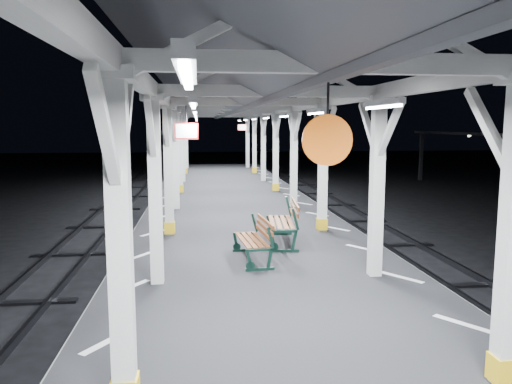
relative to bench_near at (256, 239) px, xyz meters
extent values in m
plane|color=black|center=(0.07, 0.70, -1.46)|extent=(120.00, 120.00, 0.00)
cube|color=black|center=(0.07, 0.70, -0.96)|extent=(6.00, 50.00, 1.00)
cube|color=silver|center=(-2.38, 0.70, -0.45)|extent=(1.00, 48.00, 0.01)
cube|color=silver|center=(2.52, 0.70, -0.45)|extent=(1.00, 48.00, 0.01)
cube|color=#2D2D33|center=(-4.38, 0.70, -1.38)|extent=(0.08, 60.00, 0.16)
cube|color=black|center=(-4.93, 0.70, -1.43)|extent=(2.20, 0.22, 0.06)
cube|color=#2D2D33|center=(4.52, 0.70, -1.38)|extent=(0.08, 60.00, 0.16)
cube|color=#2D2D33|center=(5.62, 0.70, -1.38)|extent=(0.08, 60.00, 0.16)
cube|color=black|center=(5.07, 0.70, -1.43)|extent=(2.20, 0.22, 0.06)
cube|color=silver|center=(-1.93, -5.30, 1.14)|extent=(0.22, 0.22, 3.20)
cube|color=silver|center=(-1.93, -5.30, 2.80)|extent=(0.40, 0.40, 0.12)
cube|color=silver|center=(-1.93, -4.75, 2.29)|extent=(0.10, 0.99, 0.99)
cube|color=silver|center=(-1.93, -5.85, 2.29)|extent=(0.10, 0.99, 0.99)
cube|color=silver|center=(-1.93, -1.30, 1.14)|extent=(0.22, 0.22, 3.20)
cube|color=silver|center=(-1.93, -1.30, 2.80)|extent=(0.40, 0.40, 0.12)
cube|color=silver|center=(-1.93, -0.75, 2.29)|extent=(0.10, 0.99, 0.99)
cube|color=silver|center=(-1.93, -1.85, 2.29)|extent=(0.10, 0.99, 0.99)
cube|color=silver|center=(-1.93, 2.70, 1.14)|extent=(0.22, 0.22, 3.20)
cube|color=silver|center=(-1.93, 2.70, 2.80)|extent=(0.40, 0.40, 0.12)
cube|color=yellow|center=(-1.93, 2.70, -0.28)|extent=(0.26, 0.26, 0.30)
cube|color=silver|center=(-1.93, 3.25, 2.29)|extent=(0.10, 0.99, 0.99)
cube|color=silver|center=(-1.93, 2.15, 2.29)|extent=(0.10, 0.99, 0.99)
cube|color=silver|center=(-1.93, 6.70, 1.14)|extent=(0.22, 0.22, 3.20)
cube|color=silver|center=(-1.93, 6.70, 2.80)|extent=(0.40, 0.40, 0.12)
cube|color=silver|center=(-1.93, 7.25, 2.29)|extent=(0.10, 0.99, 0.99)
cube|color=silver|center=(-1.93, 6.15, 2.29)|extent=(0.10, 0.99, 0.99)
cube|color=silver|center=(-1.93, 10.70, 1.14)|extent=(0.22, 0.22, 3.20)
cube|color=silver|center=(-1.93, 10.70, 2.80)|extent=(0.40, 0.40, 0.12)
cube|color=yellow|center=(-1.93, 10.70, -0.28)|extent=(0.26, 0.26, 0.30)
cube|color=silver|center=(-1.93, 11.25, 2.29)|extent=(0.10, 0.99, 0.99)
cube|color=silver|center=(-1.93, 10.15, 2.29)|extent=(0.10, 0.99, 0.99)
cube|color=silver|center=(-1.93, 14.70, 1.14)|extent=(0.22, 0.22, 3.20)
cube|color=silver|center=(-1.93, 14.70, 2.80)|extent=(0.40, 0.40, 0.12)
cube|color=silver|center=(-1.93, 15.25, 2.29)|extent=(0.10, 0.99, 0.99)
cube|color=silver|center=(-1.93, 14.15, 2.29)|extent=(0.10, 0.99, 0.99)
cube|color=silver|center=(-1.93, 18.70, 1.14)|extent=(0.22, 0.22, 3.20)
cube|color=silver|center=(-1.93, 18.70, 2.80)|extent=(0.40, 0.40, 0.12)
cube|color=yellow|center=(-1.93, 18.70, -0.28)|extent=(0.26, 0.26, 0.30)
cube|color=silver|center=(-1.93, 19.25, 2.29)|extent=(0.10, 0.99, 0.99)
cube|color=silver|center=(-1.93, 18.15, 2.29)|extent=(0.10, 0.99, 0.99)
cube|color=silver|center=(-1.93, 22.70, 1.14)|extent=(0.22, 0.22, 3.20)
cube|color=silver|center=(-1.93, 22.70, 2.80)|extent=(0.40, 0.40, 0.12)
cube|color=silver|center=(-1.93, 23.25, 2.29)|extent=(0.10, 0.99, 0.99)
cube|color=silver|center=(-1.93, 22.15, 2.29)|extent=(0.10, 0.99, 0.99)
cube|color=silver|center=(2.07, -5.30, 1.14)|extent=(0.22, 0.22, 3.20)
cube|color=yellow|center=(2.07, -5.30, -0.28)|extent=(0.26, 0.26, 0.30)
cube|color=silver|center=(2.07, -4.75, 2.29)|extent=(0.10, 0.99, 0.99)
cube|color=silver|center=(2.07, -1.30, 1.14)|extent=(0.22, 0.22, 3.20)
cube|color=silver|center=(2.07, -1.30, 2.80)|extent=(0.40, 0.40, 0.12)
cube|color=silver|center=(2.07, -0.75, 2.29)|extent=(0.10, 0.99, 0.99)
cube|color=silver|center=(2.07, -1.85, 2.29)|extent=(0.10, 0.99, 0.99)
cube|color=silver|center=(2.07, 2.70, 1.14)|extent=(0.22, 0.22, 3.20)
cube|color=silver|center=(2.07, 2.70, 2.80)|extent=(0.40, 0.40, 0.12)
cube|color=yellow|center=(2.07, 2.70, -0.28)|extent=(0.26, 0.26, 0.30)
cube|color=silver|center=(2.07, 3.25, 2.29)|extent=(0.10, 0.99, 0.99)
cube|color=silver|center=(2.07, 2.15, 2.29)|extent=(0.10, 0.99, 0.99)
cube|color=silver|center=(2.07, 6.70, 1.14)|extent=(0.22, 0.22, 3.20)
cube|color=silver|center=(2.07, 6.70, 2.80)|extent=(0.40, 0.40, 0.12)
cube|color=silver|center=(2.07, 7.25, 2.29)|extent=(0.10, 0.99, 0.99)
cube|color=silver|center=(2.07, 6.15, 2.29)|extent=(0.10, 0.99, 0.99)
cube|color=silver|center=(2.07, 10.70, 1.14)|extent=(0.22, 0.22, 3.20)
cube|color=silver|center=(2.07, 10.70, 2.80)|extent=(0.40, 0.40, 0.12)
cube|color=yellow|center=(2.07, 10.70, -0.28)|extent=(0.26, 0.26, 0.30)
cube|color=silver|center=(2.07, 11.25, 2.29)|extent=(0.10, 0.99, 0.99)
cube|color=silver|center=(2.07, 10.15, 2.29)|extent=(0.10, 0.99, 0.99)
cube|color=silver|center=(2.07, 14.70, 1.14)|extent=(0.22, 0.22, 3.20)
cube|color=silver|center=(2.07, 14.70, 2.80)|extent=(0.40, 0.40, 0.12)
cube|color=silver|center=(2.07, 15.25, 2.29)|extent=(0.10, 0.99, 0.99)
cube|color=silver|center=(2.07, 14.15, 2.29)|extent=(0.10, 0.99, 0.99)
cube|color=silver|center=(2.07, 18.70, 1.14)|extent=(0.22, 0.22, 3.20)
cube|color=silver|center=(2.07, 18.70, 2.80)|extent=(0.40, 0.40, 0.12)
cube|color=yellow|center=(2.07, 18.70, -0.28)|extent=(0.26, 0.26, 0.30)
cube|color=silver|center=(2.07, 19.25, 2.29)|extent=(0.10, 0.99, 0.99)
cube|color=silver|center=(2.07, 18.15, 2.29)|extent=(0.10, 0.99, 0.99)
cube|color=silver|center=(2.07, 22.70, 1.14)|extent=(0.22, 0.22, 3.20)
cube|color=silver|center=(2.07, 22.70, 2.80)|extent=(0.40, 0.40, 0.12)
cube|color=silver|center=(2.07, 23.25, 2.29)|extent=(0.10, 0.99, 0.99)
cube|color=silver|center=(2.07, 22.15, 2.29)|extent=(0.10, 0.99, 0.99)
cube|color=silver|center=(-1.93, 0.70, 2.92)|extent=(0.18, 48.00, 0.24)
cube|color=silver|center=(2.07, 0.70, 2.92)|extent=(0.18, 48.00, 0.24)
cube|color=silver|center=(0.07, -5.30, 2.92)|extent=(4.20, 0.14, 0.20)
cube|color=silver|center=(0.07, -1.30, 2.92)|extent=(4.20, 0.14, 0.20)
cube|color=silver|center=(0.07, 2.70, 2.92)|extent=(4.20, 0.14, 0.20)
cube|color=silver|center=(0.07, 6.70, 2.92)|extent=(4.20, 0.14, 0.20)
cube|color=silver|center=(0.07, 10.70, 2.92)|extent=(4.20, 0.14, 0.20)
cube|color=silver|center=(0.07, 14.70, 2.92)|extent=(4.20, 0.14, 0.20)
cube|color=silver|center=(0.07, 18.70, 2.92)|extent=(4.20, 0.14, 0.20)
cube|color=silver|center=(0.07, 22.70, 2.92)|extent=(4.20, 0.14, 0.20)
cube|color=silver|center=(0.07, 0.70, 3.84)|extent=(0.16, 48.00, 0.20)
cube|color=#47484E|center=(-1.23, 0.70, 3.46)|extent=(2.80, 49.00, 1.45)
cube|color=#47484E|center=(1.37, 0.70, 3.46)|extent=(2.80, 49.00, 1.45)
cube|color=silver|center=(-1.23, -7.30, 2.64)|extent=(0.10, 1.35, 0.08)
cube|color=white|center=(-1.23, -7.30, 2.59)|extent=(0.05, 1.25, 0.05)
cube|color=silver|center=(-1.23, -3.30, 2.64)|extent=(0.10, 1.35, 0.08)
cube|color=white|center=(-1.23, -3.30, 2.59)|extent=(0.05, 1.25, 0.05)
cube|color=silver|center=(-1.23, 0.70, 2.64)|extent=(0.10, 1.35, 0.08)
cube|color=white|center=(-1.23, 0.70, 2.59)|extent=(0.05, 1.25, 0.05)
cube|color=silver|center=(-1.23, 4.70, 2.64)|extent=(0.10, 1.35, 0.08)
cube|color=white|center=(-1.23, 4.70, 2.59)|extent=(0.05, 1.25, 0.05)
cube|color=silver|center=(-1.23, 8.70, 2.64)|extent=(0.10, 1.35, 0.08)
cube|color=white|center=(-1.23, 8.70, 2.59)|extent=(0.05, 1.25, 0.05)
cube|color=silver|center=(-1.23, 12.70, 2.64)|extent=(0.10, 1.35, 0.08)
cube|color=white|center=(-1.23, 12.70, 2.59)|extent=(0.05, 1.25, 0.05)
cube|color=silver|center=(-1.23, 16.70, 2.64)|extent=(0.10, 1.35, 0.08)
cube|color=white|center=(-1.23, 16.70, 2.59)|extent=(0.05, 1.25, 0.05)
cube|color=silver|center=(-1.23, 20.70, 2.64)|extent=(0.10, 1.35, 0.08)
cube|color=white|center=(-1.23, 20.70, 2.59)|extent=(0.05, 1.25, 0.05)
cube|color=silver|center=(1.37, -3.30, 2.64)|extent=(0.10, 1.35, 0.08)
cube|color=white|center=(1.37, -3.30, 2.59)|extent=(0.05, 1.25, 0.05)
cube|color=silver|center=(1.37, 0.70, 2.64)|extent=(0.10, 1.35, 0.08)
cube|color=white|center=(1.37, 0.70, 2.59)|extent=(0.05, 1.25, 0.05)
cube|color=silver|center=(1.37, 4.70, 2.64)|extent=(0.10, 1.35, 0.08)
cube|color=white|center=(1.37, 4.70, 2.59)|extent=(0.05, 1.25, 0.05)
cube|color=silver|center=(1.37, 8.70, 2.64)|extent=(0.10, 1.35, 0.08)
cube|color=white|center=(1.37, 8.70, 2.59)|extent=(0.05, 1.25, 0.05)
cube|color=silver|center=(1.37, 12.70, 2.64)|extent=(0.10, 1.35, 0.08)
cube|color=white|center=(1.37, 12.70, 2.59)|extent=(0.05, 1.25, 0.05)
cube|color=silver|center=(1.37, 16.70, 2.64)|extent=(0.10, 1.35, 0.08)
cube|color=white|center=(1.37, 16.70, 2.59)|extent=(0.05, 1.25, 0.05)
cube|color=silver|center=(1.37, 20.70, 2.64)|extent=(0.10, 1.35, 0.08)
cube|color=white|center=(1.37, 20.70, 2.59)|extent=(0.05, 1.25, 0.05)
cylinder|color=black|center=(0.07, -5.30, 2.59)|extent=(0.02, 0.02, 0.30)
cylinder|color=#E45B0C|center=(0.07, -5.30, 2.19)|extent=(0.50, 0.04, 0.50)
cylinder|color=black|center=(-1.41, 0.72, 2.56)|extent=(0.02, 0.02, 0.36)
cube|color=red|center=(-1.41, 0.72, 2.21)|extent=(0.50, 0.03, 0.35)
cube|color=white|center=(-1.41, 0.72, 2.21)|extent=(0.44, 0.04, 0.29)
cylinder|color=black|center=(1.29, 17.87, 2.56)|extent=(0.02, 0.02, 0.36)
cube|color=red|center=(1.29, 17.87, 2.21)|extent=(0.50, 0.03, 0.35)
cube|color=white|center=(1.29, 17.87, 2.21)|extent=(0.44, 0.05, 0.29)
cube|color=black|center=(14.07, 22.70, 0.19)|extent=(0.20, 0.20, 3.30)
sphere|color=silver|center=(14.07, 16.70, 1.76)|extent=(0.20, 0.20, 0.20)
sphere|color=silver|center=(14.07, 22.70, 1.76)|extent=(0.20, 0.20, 0.20)
cube|color=#112F26|center=(-0.02, -0.77, -0.43)|extent=(0.58, 0.11, 0.06)
cube|color=#112F26|center=(-0.23, -0.79, -0.24)|extent=(0.15, 0.06, 0.44)
cube|color=#112F26|center=(0.17, -0.75, -0.24)|extent=(0.14, 0.06, 0.44)
cube|color=#112F26|center=(0.19, -0.75, 0.18)|extent=(0.16, 0.06, 0.42)
cube|color=#112F26|center=(-0.16, 0.75, -0.43)|extent=(0.58, 0.11, 0.06)
cube|color=#112F26|center=(-0.37, 0.73, -0.24)|extent=(0.15, 0.06, 0.44)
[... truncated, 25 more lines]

